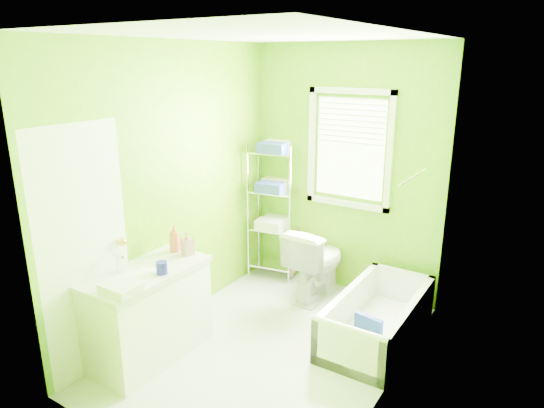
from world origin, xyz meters
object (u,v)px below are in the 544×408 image
Objects in this scene: toilet at (316,262)px; wire_shelf_unit at (275,196)px; vanity at (148,311)px; bathtub at (376,325)px.

wire_shelf_unit is at bearing -16.20° from toilet.
wire_shelf_unit is (0.04, 1.93, 0.54)m from vanity.
vanity is at bearing -140.40° from bathtub.
bathtub is 0.99m from toilet.
vanity is at bearing -91.08° from wire_shelf_unit.
vanity reaches higher than toilet.
vanity reaches higher than bathtub.
bathtub is 0.87× the size of wire_shelf_unit.
bathtub is at bearing 39.60° from vanity.
bathtub is 1.74× the size of toilet.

